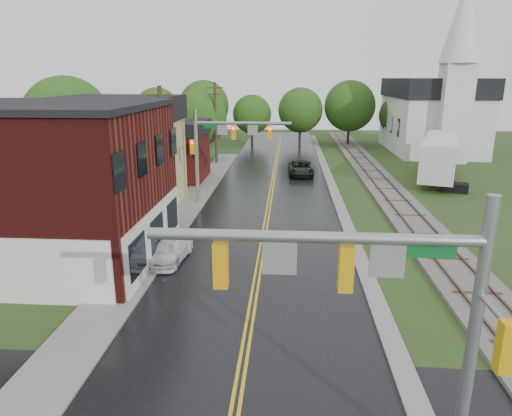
# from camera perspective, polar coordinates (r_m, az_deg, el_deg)

# --- Properties ---
(main_road) EXTENTS (10.00, 90.00, 0.02)m
(main_road) POSITION_cam_1_polar(r_m,az_deg,el_deg) (38.46, 1.86, 1.72)
(main_road) COLOR black
(main_road) RESTS_ON ground
(curb_right) EXTENTS (0.80, 70.00, 0.12)m
(curb_right) POSITION_cam_1_polar(r_m,az_deg,el_deg) (43.48, 9.27, 3.19)
(curb_right) COLOR gray
(curb_right) RESTS_ON ground
(sidewalk_left) EXTENTS (2.40, 50.00, 0.12)m
(sidewalk_left) POSITION_cam_1_polar(r_m,az_deg,el_deg) (34.46, -8.83, -0.16)
(sidewalk_left) COLOR gray
(sidewalk_left) RESTS_ON ground
(brick_building) EXTENTS (14.30, 10.30, 8.30)m
(brick_building) POSITION_cam_1_polar(r_m,az_deg,el_deg) (26.77, -27.33, 2.71)
(brick_building) COLOR #48100F
(brick_building) RESTS_ON ground
(yellow_house) EXTENTS (8.00, 7.00, 6.40)m
(yellow_house) POSITION_cam_1_polar(r_m,az_deg,el_deg) (36.04, -16.19, 5.33)
(yellow_house) COLOR tan
(yellow_house) RESTS_ON ground
(darkred_building) EXTENTS (7.00, 6.00, 4.40)m
(darkred_building) POSITION_cam_1_polar(r_m,az_deg,el_deg) (44.36, -10.93, 6.26)
(darkred_building) COLOR #3F0F0C
(darkred_building) RESTS_ON ground
(church) EXTENTS (10.40, 18.40, 20.00)m
(church) POSITION_cam_1_polar(r_m,az_deg,el_deg) (63.85, 21.49, 11.65)
(church) COLOR silver
(church) RESTS_ON ground
(railroad) EXTENTS (3.20, 80.00, 0.30)m
(railroad) POSITION_cam_1_polar(r_m,az_deg,el_deg) (44.11, 15.25, 3.16)
(railroad) COLOR #59544C
(railroad) RESTS_ON ground
(traffic_signal_near) EXTENTS (7.34, 0.30, 7.20)m
(traffic_signal_near) POSITION_cam_1_polar(r_m,az_deg,el_deg) (10.49, 15.17, -10.10)
(traffic_signal_near) COLOR gray
(traffic_signal_near) RESTS_ON ground
(traffic_signal_far) EXTENTS (7.34, 0.43, 7.20)m
(traffic_signal_far) POSITION_cam_1_polar(r_m,az_deg,el_deg) (34.88, -4.03, 8.54)
(traffic_signal_far) COLOR gray
(traffic_signal_far) RESTS_ON ground
(utility_pole_b) EXTENTS (1.80, 0.28, 9.00)m
(utility_pole_b) POSITION_cam_1_polar(r_m,az_deg,el_deg) (30.75, -11.54, 6.77)
(utility_pole_b) COLOR #382616
(utility_pole_b) RESTS_ON ground
(utility_pole_c) EXTENTS (1.80, 0.28, 9.00)m
(utility_pole_c) POSITION_cam_1_polar(r_m,az_deg,el_deg) (52.12, -5.07, 10.70)
(utility_pole_c) COLOR #382616
(utility_pole_c) RESTS_ON ground
(tree_left_b) EXTENTS (7.60, 7.60, 9.69)m
(tree_left_b) POSITION_cam_1_polar(r_m,az_deg,el_deg) (43.79, -22.36, 9.89)
(tree_left_b) COLOR black
(tree_left_b) RESTS_ON ground
(tree_left_c) EXTENTS (6.00, 6.00, 7.65)m
(tree_left_c) POSITION_cam_1_polar(r_m,az_deg,el_deg) (49.80, -13.97, 9.81)
(tree_left_c) COLOR black
(tree_left_c) RESTS_ON ground
(tree_left_e) EXTENTS (6.40, 6.40, 8.16)m
(tree_left_e) POSITION_cam_1_polar(r_m,az_deg,el_deg) (54.33, -6.92, 10.96)
(tree_left_e) COLOR black
(tree_left_e) RESTS_ON ground
(suv_dark) EXTENTS (2.56, 5.26, 1.44)m
(suv_dark) POSITION_cam_1_polar(r_m,az_deg,el_deg) (46.08, 5.62, 4.96)
(suv_dark) COLOR black
(suv_dark) RESTS_ON ground
(pickup_white) EXTENTS (2.02, 4.23, 1.19)m
(pickup_white) POSITION_cam_1_polar(r_m,az_deg,el_deg) (24.92, -10.69, -5.19)
(pickup_white) COLOR white
(pickup_white) RESTS_ON ground
(semi_trailer) EXTENTS (6.91, 13.28, 4.07)m
(semi_trailer) POSITION_cam_1_polar(r_m,az_deg,el_deg) (46.85, 21.98, 6.15)
(semi_trailer) COLOR black
(semi_trailer) RESTS_ON ground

